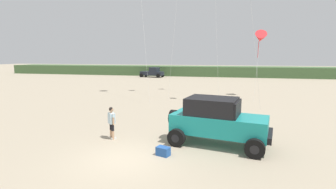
# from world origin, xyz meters

# --- Properties ---
(ground_plane) EXTENTS (220.00, 220.00, 0.00)m
(ground_plane) POSITION_xyz_m (0.00, 0.00, 0.00)
(ground_plane) COLOR tan
(dune_ridge) EXTENTS (90.00, 6.61, 2.04)m
(dune_ridge) POSITION_xyz_m (-1.99, 45.59, 1.02)
(dune_ridge) COLOR #426038
(dune_ridge) RESTS_ON ground_plane
(jeep) EXTENTS (5.00, 3.12, 2.26)m
(jeep) POSITION_xyz_m (3.63, 2.65, 1.20)
(jeep) COLOR teal
(jeep) RESTS_ON ground_plane
(person_watching) EXTENTS (0.48, 0.47, 1.67)m
(person_watching) POSITION_xyz_m (-1.63, 2.25, 0.94)
(person_watching) COLOR tan
(person_watching) RESTS_ON ground_plane
(cooler_box) EXTENTS (0.65, 0.52, 0.38)m
(cooler_box) POSITION_xyz_m (1.46, 0.74, 0.19)
(cooler_box) COLOR #23519E
(cooler_box) RESTS_ON ground_plane
(distant_pickup) EXTENTS (4.84, 3.01, 1.98)m
(distant_pickup) POSITION_xyz_m (-10.67, 39.48, 0.94)
(distant_pickup) COLOR #1E232D
(distant_pickup) RESTS_ON ground_plane
(kite_green_box) EXTENTS (1.44, 4.85, 6.93)m
(kite_green_box) POSITION_xyz_m (7.24, 18.91, 6.09)
(kite_green_box) COLOR red
(kite_green_box) RESTS_ON ground_plane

